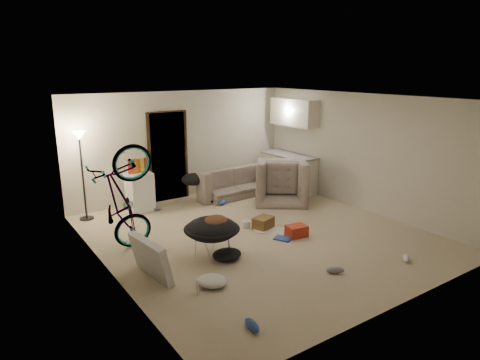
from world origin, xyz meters
TOP-DOWN VIEW (x-y plane):
  - floor at (0.00, 0.00)m, footprint 5.50×6.00m
  - ceiling at (0.00, 0.00)m, footprint 5.50×6.00m
  - wall_back at (0.00, 3.01)m, footprint 5.50×0.02m
  - wall_front at (0.00, -3.01)m, footprint 5.50×0.02m
  - wall_left at (-2.76, 0.00)m, footprint 0.02×6.00m
  - wall_right at (2.76, 0.00)m, footprint 0.02×6.00m
  - doorway at (-0.40, 2.97)m, footprint 0.85×0.10m
  - door_trim at (-0.40, 2.94)m, footprint 0.97×0.04m
  - floor_lamp at (-2.40, 2.65)m, footprint 0.28×0.28m
  - kitchen_counter at (2.43, 2.00)m, footprint 0.60×1.50m
  - counter_top at (2.43, 2.00)m, footprint 0.64×1.54m
  - kitchen_uppers at (2.56, 2.00)m, footprint 0.38×1.40m
  - sofa at (0.93, 2.45)m, footprint 1.86×0.80m
  - armchair at (1.74, 1.45)m, footprint 1.52×1.49m
  - bicycle at (-2.30, 0.64)m, footprint 1.93×0.94m
  - book_asset at (-2.00, -1.33)m, footprint 0.28×0.26m
  - mini_fridge at (-1.27, 2.55)m, footprint 0.50×0.50m
  - snack_box_0 at (-1.44, 2.55)m, footprint 0.11×0.08m
  - snack_box_1 at (-1.32, 2.55)m, footprint 0.11×0.09m
  - snack_box_2 at (-1.20, 2.55)m, footprint 0.12×0.10m
  - snack_box_3 at (-1.08, 2.55)m, footprint 0.10×0.08m
  - saucer_chair at (-1.17, -0.32)m, footprint 0.92×0.92m
  - hoodie at (-1.12, -0.35)m, footprint 0.61×0.58m
  - sofa_drape at (-0.02, 2.45)m, footprint 0.59×0.50m
  - tv_box at (-2.30, -0.47)m, footprint 0.34×0.95m
  - drink_case_a at (0.28, 0.21)m, footprint 0.46×0.39m
  - drink_case_b at (0.54, -0.47)m, footprint 0.40×0.32m
  - juicer at (0.02, 0.40)m, footprint 0.15×0.15m
  - newspaper at (0.32, 0.04)m, footprint 0.66×0.67m
  - book_blue at (0.24, -0.44)m, footprint 0.33×0.36m
  - book_white at (0.14, 0.09)m, footprint 0.21×0.26m
  - shoe_0 at (0.41, 1.89)m, footprint 0.31×0.27m
  - shoe_1 at (-1.03, 2.34)m, footprint 0.29×0.21m
  - shoe_2 at (-1.83, -2.36)m, footprint 0.17×0.32m
  - shoe_3 at (0.04, -1.90)m, footprint 0.29×0.25m
  - shoe_4 at (1.30, -2.23)m, footprint 0.27×0.25m
  - clothes_lump_a at (-1.04, -0.56)m, footprint 0.53×0.47m
  - clothes_lump_b at (0.31, 2.21)m, footprint 0.56×0.52m
  - clothes_lump_c at (-1.68, -1.18)m, footprint 0.59×0.58m

SIDE VIEW (x-z plane):
  - floor at x=0.00m, z-range -0.02..0.00m
  - newspaper at x=0.32m, z-range 0.00..0.01m
  - book_asset at x=-2.00m, z-range 0.00..0.02m
  - book_white at x=0.14m, z-range 0.00..0.02m
  - book_blue at x=0.24m, z-range 0.00..0.03m
  - shoe_4 at x=1.30m, z-range 0.00..0.10m
  - shoe_1 at x=-1.03m, z-range 0.00..0.10m
  - shoe_3 at x=0.04m, z-range 0.00..0.10m
  - shoe_0 at x=0.41m, z-range 0.00..0.11m
  - shoe_2 at x=-1.83m, z-range 0.00..0.11m
  - clothes_lump_b at x=0.31m, z-range 0.00..0.14m
  - clothes_lump_c at x=-1.68m, z-range 0.00..0.14m
  - clothes_lump_a at x=-1.04m, z-range 0.00..0.16m
  - juicer at x=0.02m, z-range -0.02..0.19m
  - drink_case_b at x=0.54m, z-range 0.00..0.21m
  - drink_case_a at x=0.28m, z-range 0.00..0.22m
  - sofa at x=0.93m, z-range 0.00..0.54m
  - tv_box at x=-2.30m, z-range 0.00..0.62m
  - armchair at x=1.74m, z-range 0.00..0.74m
  - saucer_chair at x=-1.17m, z-range 0.06..0.71m
  - mini_fridge at x=-1.27m, z-range 0.00..0.84m
  - kitchen_counter at x=2.43m, z-range 0.00..0.88m
  - bicycle at x=-2.30m, z-range -0.05..1.04m
  - sofa_drape at x=-0.02m, z-range 0.40..0.68m
  - hoodie at x=-1.12m, z-range 0.47..0.69m
  - counter_top at x=2.43m, z-range 0.88..0.92m
  - snack_box_0 at x=-1.44m, z-range 0.85..1.15m
  - snack_box_1 at x=-1.32m, z-range 0.85..1.15m
  - snack_box_2 at x=-1.20m, z-range 0.85..1.15m
  - snack_box_3 at x=-1.08m, z-range 0.85..1.15m
  - doorway at x=-0.40m, z-range 0.00..2.04m
  - door_trim at x=-0.40m, z-range -0.03..2.07m
  - wall_back at x=0.00m, z-range 0.00..2.50m
  - wall_front at x=0.00m, z-range 0.00..2.50m
  - wall_left at x=-2.76m, z-range 0.00..2.50m
  - wall_right at x=2.76m, z-range 0.00..2.50m
  - floor_lamp at x=-2.40m, z-range 0.40..2.21m
  - kitchen_uppers at x=2.56m, z-range 1.62..2.27m
  - ceiling at x=0.00m, z-range 2.50..2.52m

